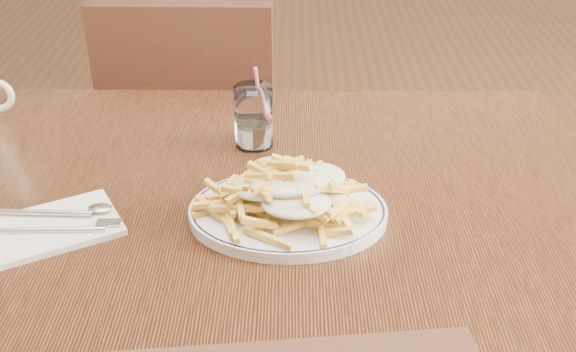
{
  "coord_description": "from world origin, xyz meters",
  "views": [
    {
      "loc": [
        0.11,
        -0.9,
        1.32
      ],
      "look_at": [
        0.11,
        -0.05,
        0.82
      ],
      "focal_mm": 45.0,
      "sensor_mm": 36.0,
      "label": 1
    }
  ],
  "objects_px": {
    "loaded_fries": "(288,186)",
    "water_glass": "(254,120)",
    "fries_plate": "(288,213)",
    "table": "(219,243)",
    "chair_far": "(195,140)"
  },
  "relations": [
    {
      "from": "fries_plate",
      "to": "table",
      "type": "bearing_deg",
      "value": 156.25
    },
    {
      "from": "loaded_fries",
      "to": "water_glass",
      "type": "bearing_deg",
      "value": 104.72
    },
    {
      "from": "table",
      "to": "loaded_fries",
      "type": "bearing_deg",
      "value": -23.75
    },
    {
      "from": "table",
      "to": "water_glass",
      "type": "xyz_separation_m",
      "value": [
        0.05,
        0.18,
        0.12
      ]
    },
    {
      "from": "table",
      "to": "chair_far",
      "type": "distance_m",
      "value": 0.72
    },
    {
      "from": "chair_far",
      "to": "loaded_fries",
      "type": "distance_m",
      "value": 0.83
    },
    {
      "from": "chair_far",
      "to": "fries_plate",
      "type": "distance_m",
      "value": 0.82
    },
    {
      "from": "loaded_fries",
      "to": "water_glass",
      "type": "distance_m",
      "value": 0.23
    },
    {
      "from": "fries_plate",
      "to": "water_glass",
      "type": "xyz_separation_m",
      "value": [
        -0.06,
        0.22,
        0.04
      ]
    },
    {
      "from": "table",
      "to": "loaded_fries",
      "type": "xyz_separation_m",
      "value": [
        0.11,
        -0.05,
        0.13
      ]
    },
    {
      "from": "table",
      "to": "water_glass",
      "type": "bearing_deg",
      "value": 74.63
    },
    {
      "from": "table",
      "to": "loaded_fries",
      "type": "height_order",
      "value": "loaded_fries"
    },
    {
      "from": "fries_plate",
      "to": "loaded_fries",
      "type": "distance_m",
      "value": 0.04
    },
    {
      "from": "table",
      "to": "chair_far",
      "type": "bearing_deg",
      "value": 100.7
    },
    {
      "from": "fries_plate",
      "to": "water_glass",
      "type": "distance_m",
      "value": 0.23
    }
  ]
}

